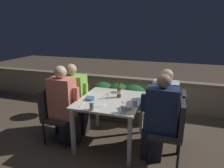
% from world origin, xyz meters
% --- Properties ---
extents(ground_plane, '(16.00, 16.00, 0.00)m').
position_xyz_m(ground_plane, '(0.00, 0.00, 0.00)').
color(ground_plane, brown).
extents(parapet_wall, '(9.00, 0.18, 0.70)m').
position_xyz_m(parapet_wall, '(0.00, 1.60, 0.35)').
color(parapet_wall, gray).
rests_on(parapet_wall, ground_plane).
extents(dining_table, '(0.93, 1.03, 0.75)m').
position_xyz_m(dining_table, '(0.00, 0.00, 0.66)').
color(dining_table, silver).
rests_on(dining_table, ground_plane).
extents(planter_hedge, '(1.16, 0.47, 0.75)m').
position_xyz_m(planter_hedge, '(-0.13, 0.87, 0.41)').
color(planter_hedge, brown).
rests_on(planter_hedge, ground_plane).
extents(chair_left_near, '(0.44, 0.43, 0.89)m').
position_xyz_m(chair_left_near, '(-0.90, -0.19, 0.53)').
color(chair_left_near, '#333338').
rests_on(chair_left_near, ground_plane).
extents(person_coral_top, '(0.48, 0.26, 1.26)m').
position_xyz_m(person_coral_top, '(-0.70, -0.19, 0.64)').
color(person_coral_top, '#282833').
rests_on(person_coral_top, ground_plane).
extents(chair_left_far, '(0.44, 0.43, 0.89)m').
position_xyz_m(chair_left_far, '(-0.92, 0.17, 0.53)').
color(chair_left_far, '#333338').
rests_on(chair_left_far, ground_plane).
extents(person_green_blouse, '(0.52, 0.26, 1.23)m').
position_xyz_m(person_green_blouse, '(-0.72, 0.17, 0.61)').
color(person_green_blouse, '#282833').
rests_on(person_green_blouse, ground_plane).
extents(chair_right_near, '(0.44, 0.43, 0.89)m').
position_xyz_m(chair_right_near, '(0.95, -0.15, 0.53)').
color(chair_right_near, '#333338').
rests_on(chair_right_near, ground_plane).
extents(person_navy_jumper, '(0.50, 0.26, 1.24)m').
position_xyz_m(person_navy_jumper, '(0.75, -0.15, 0.62)').
color(person_navy_jumper, '#282833').
rests_on(person_navy_jumper, ground_plane).
extents(chair_right_far, '(0.44, 0.43, 0.89)m').
position_xyz_m(chair_right_far, '(0.97, 0.20, 0.53)').
color(chair_right_far, '#333338').
rests_on(chair_right_far, ground_plane).
extents(person_blue_shirt, '(0.47, 0.26, 1.24)m').
position_xyz_m(person_blue_shirt, '(0.76, 0.20, 0.62)').
color(person_blue_shirt, '#282833').
rests_on(person_blue_shirt, ground_plane).
extents(beer_bottle, '(0.07, 0.07, 0.27)m').
position_xyz_m(beer_bottle, '(0.10, 0.12, 0.86)').
color(beer_bottle, brown).
rests_on(beer_bottle, dining_table).
extents(plate_0, '(0.21, 0.21, 0.01)m').
position_xyz_m(plate_0, '(0.31, -0.03, 0.76)').
color(plate_0, silver).
rests_on(plate_0, dining_table).
extents(plate_1, '(0.22, 0.22, 0.01)m').
position_xyz_m(plate_1, '(-0.32, 0.10, 0.76)').
color(plate_1, white).
rests_on(plate_1, dining_table).
extents(plate_2, '(0.22, 0.22, 0.01)m').
position_xyz_m(plate_2, '(-0.10, -0.26, 0.76)').
color(plate_2, white).
rests_on(plate_2, dining_table).
extents(bowl_0, '(0.16, 0.16, 0.05)m').
position_xyz_m(bowl_0, '(0.32, -0.28, 0.78)').
color(bowl_0, beige).
rests_on(bowl_0, dining_table).
extents(bowl_1, '(0.15, 0.15, 0.04)m').
position_xyz_m(bowl_1, '(-0.29, -0.12, 0.78)').
color(bowl_1, '#4C709E').
rests_on(bowl_1, dining_table).
extents(bowl_2, '(0.14, 0.14, 0.04)m').
position_xyz_m(bowl_2, '(-0.00, 0.34, 0.78)').
color(bowl_2, silver).
rests_on(bowl_2, dining_table).
extents(glass_cup_0, '(0.07, 0.07, 0.11)m').
position_xyz_m(glass_cup_0, '(-0.11, -0.46, 0.81)').
color(glass_cup_0, silver).
rests_on(glass_cup_0, dining_table).
extents(glass_cup_1, '(0.07, 0.07, 0.10)m').
position_xyz_m(glass_cup_1, '(0.31, -0.41, 0.81)').
color(glass_cup_1, silver).
rests_on(glass_cup_1, dining_table).
extents(glass_cup_2, '(0.07, 0.07, 0.09)m').
position_xyz_m(glass_cup_2, '(0.41, -0.17, 0.80)').
color(glass_cup_2, silver).
rests_on(glass_cup_2, dining_table).
extents(fork_0, '(0.09, 0.16, 0.01)m').
position_xyz_m(fork_0, '(-0.10, 0.18, 0.76)').
color(fork_0, silver).
rests_on(fork_0, dining_table).
extents(fork_1, '(0.04, 0.17, 0.01)m').
position_xyz_m(fork_1, '(-0.32, -0.35, 0.76)').
color(fork_1, silver).
rests_on(fork_1, dining_table).
extents(potted_plant, '(0.39, 0.39, 0.75)m').
position_xyz_m(potted_plant, '(-1.41, 0.71, 0.46)').
color(potted_plant, '#9E5638').
rests_on(potted_plant, ground_plane).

